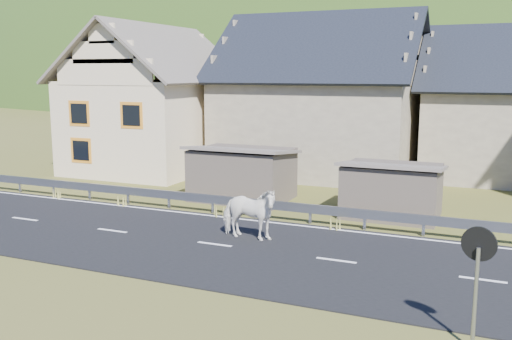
% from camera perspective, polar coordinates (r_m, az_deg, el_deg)
% --- Properties ---
extents(ground, '(160.00, 160.00, 0.00)m').
position_cam_1_polar(ground, '(18.44, -4.15, -7.53)').
color(ground, '#464B16').
rests_on(ground, ground).
extents(road, '(60.00, 7.00, 0.04)m').
position_cam_1_polar(road, '(18.43, -4.15, -7.48)').
color(road, black).
rests_on(road, ground).
extents(lane_markings, '(60.00, 6.60, 0.01)m').
position_cam_1_polar(lane_markings, '(18.42, -4.15, -7.40)').
color(lane_markings, silver).
rests_on(lane_markings, road).
extents(guardrail, '(28.10, 0.09, 0.75)m').
position_cam_1_polar(guardrail, '(21.51, 0.36, -3.44)').
color(guardrail, '#93969B').
rests_on(guardrail, ground).
extents(shed_left, '(4.30, 3.30, 2.40)m').
position_cam_1_polar(shed_left, '(24.71, -1.36, -0.43)').
color(shed_left, brown).
rests_on(shed_left, ground).
extents(shed_right, '(3.80, 2.90, 2.20)m').
position_cam_1_polar(shed_right, '(22.36, 13.42, -2.05)').
color(shed_right, brown).
rests_on(shed_right, ground).
extents(house_cream, '(7.80, 9.80, 8.30)m').
position_cam_1_polar(house_cream, '(33.06, -10.12, 7.68)').
color(house_cream, beige).
rests_on(house_cream, ground).
extents(house_stone_a, '(10.80, 9.80, 8.90)m').
position_cam_1_polar(house_stone_a, '(31.95, 6.72, 8.19)').
color(house_stone_a, tan).
rests_on(house_stone_a, ground).
extents(mountain, '(440.00, 280.00, 260.00)m').
position_cam_1_polar(mountain, '(197.27, 22.22, 1.62)').
color(mountain, '#1F3F11').
rests_on(mountain, ground).
extents(conifer_patch, '(76.00, 50.00, 28.00)m').
position_cam_1_polar(conifer_patch, '(140.59, -3.41, 9.96)').
color(conifer_patch, black).
rests_on(conifer_patch, ground).
extents(horse, '(1.05, 2.15, 1.78)m').
position_cam_1_polar(horse, '(18.68, -0.76, -4.32)').
color(horse, white).
rests_on(horse, road).
extents(traffic_mirror, '(0.69, 0.25, 2.51)m').
position_cam_1_polar(traffic_mirror, '(12.12, 21.31, -8.38)').
color(traffic_mirror, '#93969B').
rests_on(traffic_mirror, ground).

